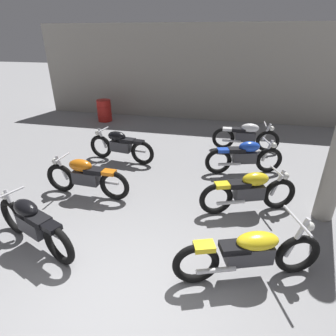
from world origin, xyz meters
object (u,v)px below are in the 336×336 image
motorcycle_right_row_3 (246,136)px  motorcycle_left_row_0 (32,223)px  motorcycle_left_row_2 (120,145)px  motorcycle_right_row_1 (249,191)px  oil_drum (104,110)px  motorcycle_right_row_0 (250,253)px  motorcycle_left_row_1 (86,177)px  motorcycle_right_row_2 (245,156)px

motorcycle_right_row_3 → motorcycle_left_row_0: bearing=-124.2°
motorcycle_left_row_2 → motorcycle_right_row_3: (3.38, 1.56, 0.00)m
motorcycle_left_row_0 → motorcycle_right_row_1: 3.91m
oil_drum → motorcycle_right_row_0: bearing=-52.4°
motorcycle_left_row_1 → motorcycle_right_row_2: bearing=29.2°
motorcycle_right_row_2 → motorcycle_right_row_0: bearing=-90.2°
motorcycle_right_row_0 → motorcycle_right_row_2: 3.44m
motorcycle_right_row_1 → motorcycle_left_row_2: bearing=152.7°
motorcycle_left_row_1 → motorcycle_right_row_1: (3.40, 0.15, 0.00)m
motorcycle_right_row_3 → motorcycle_right_row_1: bearing=-90.4°
motorcycle_left_row_0 → oil_drum: (-2.02, 7.13, -0.03)m
motorcycle_right_row_2 → motorcycle_right_row_3: bearing=87.5°
motorcycle_left_row_0 → motorcycle_left_row_1: size_ratio=0.95×
motorcycle_left_row_2 → motorcycle_right_row_0: size_ratio=0.95×
motorcycle_right_row_2 → motorcycle_left_row_0: bearing=-133.9°
motorcycle_right_row_0 → motorcycle_right_row_3: (0.08, 5.02, 0.01)m
motorcycle_left_row_1 → motorcycle_right_row_0: (3.34, -1.57, -0.01)m
oil_drum → motorcycle_right_row_1: bearing=-44.1°
motorcycle_right_row_1 → motorcycle_left_row_1: bearing=-177.4°
motorcycle_left_row_2 → motorcycle_right_row_2: bearing=-0.3°
motorcycle_left_row_0 → oil_drum: 7.41m
motorcycle_left_row_2 → motorcycle_right_row_3: bearing=24.8°
motorcycle_right_row_0 → motorcycle_right_row_1: motorcycle_right_row_0 is taller
motorcycle_left_row_2 → motorcycle_left_row_0: bearing=-91.6°
motorcycle_right_row_2 → motorcycle_left_row_1: bearing=-150.8°
motorcycle_right_row_1 → motorcycle_right_row_3: bearing=89.6°
motorcycle_left_row_2 → motorcycle_right_row_1: same height
oil_drum → motorcycle_right_row_3: bearing=-20.1°
motorcycle_left_row_1 → motorcycle_right_row_1: same height
motorcycle_right_row_3 → oil_drum: motorcycle_right_row_3 is taller
motorcycle_left_row_2 → motorcycle_right_row_0: motorcycle_right_row_0 is taller
motorcycle_left_row_0 → motorcycle_right_row_0: motorcycle_right_row_0 is taller
motorcycle_right_row_1 → motorcycle_right_row_2: bearing=91.6°
motorcycle_left_row_0 → motorcycle_left_row_2: size_ratio=0.95×
motorcycle_right_row_0 → motorcycle_right_row_3: bearing=89.1°
motorcycle_left_row_2 → motorcycle_right_row_1: 3.78m
motorcycle_left_row_1 → motorcycle_left_row_2: 1.89m
motorcycle_right_row_1 → motorcycle_right_row_0: bearing=-91.9°
motorcycle_right_row_0 → motorcycle_left_row_2: bearing=133.6°
motorcycle_left_row_2 → motorcycle_right_row_2: 3.31m
motorcycle_right_row_1 → motorcycle_right_row_2: size_ratio=0.98×
motorcycle_left_row_0 → motorcycle_left_row_1: 1.67m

